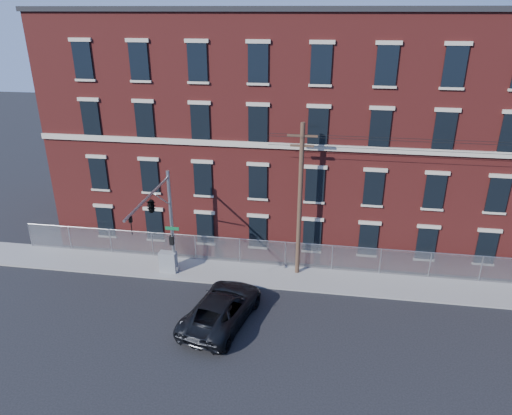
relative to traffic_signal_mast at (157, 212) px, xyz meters
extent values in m
plane|color=black|center=(6.00, -2.18, -5.39)|extent=(140.00, 140.00, 0.00)
cube|color=gray|center=(18.00, 2.82, -5.33)|extent=(65.00, 3.00, 0.12)
cube|color=maroon|center=(18.00, 11.82, 2.61)|extent=(55.00, 14.00, 16.00)
cube|color=black|center=(18.00, 11.82, 10.76)|extent=(55.30, 14.30, 0.30)
cube|color=#B1A894|center=(18.00, 4.74, 2.91)|extent=(55.00, 0.18, 0.35)
cube|color=black|center=(-5.83, 4.76, -3.19)|extent=(1.20, 0.10, 2.20)
cube|color=black|center=(-5.83, 4.76, 0.41)|extent=(1.20, 0.10, 2.20)
cube|color=black|center=(-5.83, 4.76, 4.21)|extent=(1.20, 0.10, 2.20)
cube|color=black|center=(-5.83, 4.76, 7.81)|extent=(1.20, 0.10, 2.20)
cube|color=black|center=(-2.17, 4.76, -3.19)|extent=(1.20, 0.10, 2.20)
cube|color=black|center=(-2.17, 4.76, 0.41)|extent=(1.20, 0.10, 2.20)
cube|color=black|center=(-2.17, 4.76, 4.21)|extent=(1.20, 0.10, 2.20)
cube|color=black|center=(-2.17, 4.76, 7.81)|extent=(1.20, 0.10, 2.20)
cube|color=black|center=(1.50, 4.76, -3.19)|extent=(1.20, 0.10, 2.20)
cube|color=black|center=(1.50, 4.76, 0.41)|extent=(1.20, 0.10, 2.20)
cube|color=black|center=(1.50, 4.76, 4.21)|extent=(1.20, 0.10, 2.20)
cube|color=black|center=(1.50, 4.76, 7.81)|extent=(1.20, 0.10, 2.20)
cube|color=black|center=(5.17, 4.76, -3.19)|extent=(1.20, 0.10, 2.20)
cube|color=black|center=(5.17, 4.76, 0.41)|extent=(1.20, 0.10, 2.20)
cube|color=black|center=(5.17, 4.76, 4.21)|extent=(1.20, 0.10, 2.20)
cube|color=black|center=(5.17, 4.76, 7.81)|extent=(1.20, 0.10, 2.20)
cube|color=black|center=(8.83, 4.76, -3.19)|extent=(1.20, 0.10, 2.20)
cube|color=black|center=(8.83, 4.76, 0.41)|extent=(1.20, 0.10, 2.20)
cube|color=black|center=(8.83, 4.76, 4.21)|extent=(1.20, 0.10, 2.20)
cube|color=black|center=(8.83, 4.76, 7.81)|extent=(1.20, 0.10, 2.20)
cube|color=black|center=(12.50, 4.76, -3.19)|extent=(1.20, 0.10, 2.20)
cube|color=black|center=(12.50, 4.76, 0.41)|extent=(1.20, 0.10, 2.20)
cube|color=black|center=(12.50, 4.76, 4.21)|extent=(1.20, 0.10, 2.20)
cube|color=black|center=(12.50, 4.76, 7.81)|extent=(1.20, 0.10, 2.20)
cube|color=black|center=(16.17, 4.76, -3.19)|extent=(1.20, 0.10, 2.20)
cube|color=black|center=(16.17, 4.76, 0.41)|extent=(1.20, 0.10, 2.20)
cube|color=black|center=(16.17, 4.76, 4.21)|extent=(1.20, 0.10, 2.20)
cube|color=black|center=(16.17, 4.76, 7.81)|extent=(1.20, 0.10, 2.20)
cube|color=black|center=(19.83, 4.76, -3.19)|extent=(1.20, 0.10, 2.20)
cube|color=black|center=(19.83, 4.76, 0.41)|extent=(1.20, 0.10, 2.20)
cube|color=black|center=(19.83, 4.76, 4.21)|extent=(1.20, 0.10, 2.20)
cube|color=#A5A8AD|center=(18.00, 4.12, -4.37)|extent=(59.00, 0.02, 1.80)
cylinder|color=#9EA0A5|center=(18.00, 4.12, -3.47)|extent=(59.00, 0.04, 0.04)
cylinder|color=#9EA0A5|center=(-11.50, 4.12, -4.37)|extent=(0.06, 0.06, 1.85)
cylinder|color=#9EA0A5|center=(-8.39, 4.12, -4.37)|extent=(0.06, 0.06, 1.85)
cylinder|color=#9EA0A5|center=(-5.29, 4.12, -4.37)|extent=(0.06, 0.06, 1.85)
cylinder|color=#9EA0A5|center=(-2.18, 4.12, -4.37)|extent=(0.06, 0.06, 1.85)
cylinder|color=#9EA0A5|center=(0.92, 4.12, -4.37)|extent=(0.06, 0.06, 1.85)
cylinder|color=#9EA0A5|center=(4.03, 4.12, -4.37)|extent=(0.06, 0.06, 1.85)
cylinder|color=#9EA0A5|center=(7.13, 4.12, -4.37)|extent=(0.06, 0.06, 1.85)
cylinder|color=#9EA0A5|center=(10.24, 4.12, -4.37)|extent=(0.06, 0.06, 1.85)
cylinder|color=#9EA0A5|center=(13.34, 4.12, -4.37)|extent=(0.06, 0.06, 1.85)
cylinder|color=#9EA0A5|center=(16.45, 4.12, -4.37)|extent=(0.06, 0.06, 1.85)
cylinder|color=#9EA0A5|center=(19.55, 4.12, -4.37)|extent=(0.06, 0.06, 1.85)
cylinder|color=#9EA0A5|center=(0.00, 2.32, -1.77)|extent=(0.22, 0.22, 7.00)
cylinder|color=#9EA0A5|center=(0.00, 2.32, -5.07)|extent=(0.50, 0.50, 0.40)
cylinder|color=#9EA0A5|center=(0.00, -0.93, 1.33)|extent=(0.14, 6.50, 0.14)
cylinder|color=#9EA0A5|center=(0.00, 1.12, 0.33)|extent=(0.08, 2.18, 1.56)
cube|color=#0C592D|center=(0.05, 2.17, -2.07)|extent=(0.90, 0.03, 0.22)
cube|color=black|center=(0.00, 2.07, -2.87)|extent=(0.25, 0.25, 0.60)
imported|color=black|center=(0.00, -3.48, 0.78)|extent=(0.16, 0.20, 1.00)
imported|color=black|center=(0.00, -0.68, 0.78)|extent=(0.53, 2.48, 1.00)
cylinder|color=#4C3426|center=(8.00, 3.42, -0.27)|extent=(0.28, 0.28, 10.00)
cube|color=#4C3426|center=(8.00, 3.42, 3.93)|extent=(1.80, 0.12, 0.12)
cube|color=#4C3426|center=(8.00, 3.42, 3.33)|extent=(1.40, 0.12, 0.12)
imported|color=black|center=(4.22, -2.32, -4.52)|extent=(4.20, 6.73, 1.73)
cube|color=slate|center=(-0.41, 2.23, -4.56)|extent=(1.15, 0.61, 1.41)
camera|label=1|loc=(9.43, -23.27, 10.73)|focal=32.63mm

